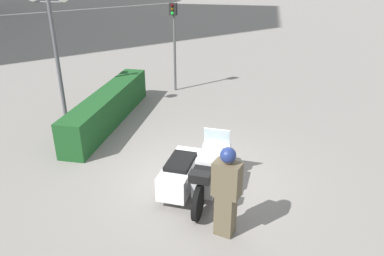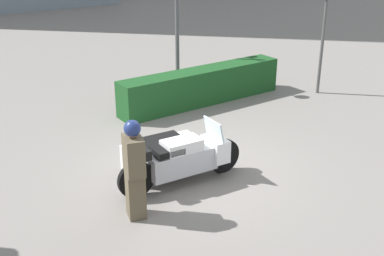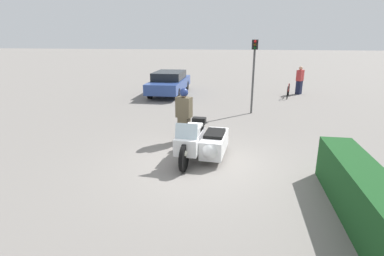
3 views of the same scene
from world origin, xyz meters
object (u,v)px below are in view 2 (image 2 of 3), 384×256
at_px(police_motorcycle, 176,154).
at_px(traffic_light_near, 324,22).
at_px(officer_rider, 134,167).
at_px(hedge_bush_curbside, 202,86).

distance_m(police_motorcycle, traffic_light_near, 6.83).
distance_m(officer_rider, hedge_bush_curbside, 5.93).
distance_m(hedge_bush_curbside, traffic_light_near, 3.89).
relative_size(police_motorcycle, hedge_bush_curbside, 0.52).
bearing_deg(traffic_light_near, officer_rider, 31.63).
bearing_deg(hedge_bush_curbside, officer_rider, -137.07).
bearing_deg(hedge_bush_curbside, police_motorcycle, -132.94).
distance_m(police_motorcycle, officer_rider, 1.60).
xyz_separation_m(police_motorcycle, hedge_bush_curbside, (3.01, 3.24, 0.01)).
height_order(officer_rider, hedge_bush_curbside, officer_rider).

